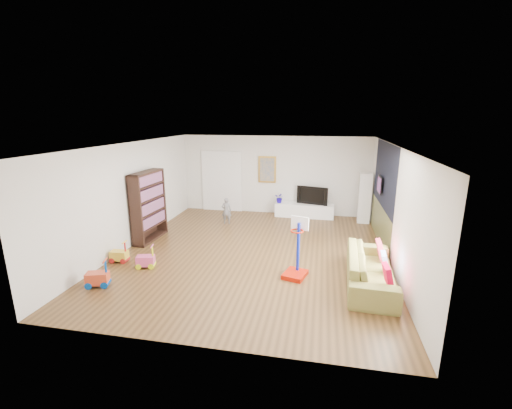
% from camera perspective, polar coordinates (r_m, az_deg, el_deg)
% --- Properties ---
extents(floor, '(6.50, 7.50, 0.00)m').
position_cam_1_polar(floor, '(8.75, -0.51, -7.96)').
color(floor, brown).
rests_on(floor, ground).
extents(ceiling, '(6.50, 7.50, 0.00)m').
position_cam_1_polar(ceiling, '(8.11, -0.55, 9.95)').
color(ceiling, white).
rests_on(ceiling, ground).
extents(wall_back, '(6.50, 0.00, 2.70)m').
position_cam_1_polar(wall_back, '(11.95, 3.09, 4.89)').
color(wall_back, silver).
rests_on(wall_back, ground).
extents(wall_front, '(6.50, 0.00, 2.70)m').
position_cam_1_polar(wall_front, '(4.90, -9.47, -9.74)').
color(wall_front, white).
rests_on(wall_front, ground).
extents(wall_left, '(0.00, 7.50, 2.70)m').
position_cam_1_polar(wall_left, '(9.51, -20.09, 1.51)').
color(wall_left, silver).
rests_on(wall_left, ground).
extents(wall_right, '(0.00, 7.50, 2.70)m').
position_cam_1_polar(wall_right, '(8.33, 21.95, -0.42)').
color(wall_right, silver).
rests_on(wall_right, ground).
extents(navy_accent, '(0.01, 3.20, 1.70)m').
position_cam_1_polar(navy_accent, '(9.58, 20.65, 4.60)').
color(navy_accent, black).
rests_on(navy_accent, wall_right).
extents(olive_wainscot, '(0.01, 3.20, 1.00)m').
position_cam_1_polar(olive_wainscot, '(9.88, 19.95, -3.12)').
color(olive_wainscot, brown).
rests_on(olive_wainscot, wall_right).
extents(doorway, '(1.45, 0.06, 2.10)m').
position_cam_1_polar(doorway, '(12.37, -5.72, 3.76)').
color(doorway, white).
rests_on(doorway, ground).
extents(painting_back, '(0.62, 0.06, 0.92)m').
position_cam_1_polar(painting_back, '(11.92, 1.88, 5.85)').
color(painting_back, gold).
rests_on(painting_back, wall_back).
extents(artwork_right, '(0.04, 0.56, 0.46)m').
position_cam_1_polar(artwork_right, '(9.81, 19.94, 3.10)').
color(artwork_right, '#7F3F8C').
rests_on(artwork_right, wall_right).
extents(media_console, '(1.98, 0.54, 0.46)m').
position_cam_1_polar(media_console, '(11.79, 8.05, -0.95)').
color(media_console, white).
rests_on(media_console, ground).
extents(tall_cabinet, '(0.39, 0.39, 1.60)m').
position_cam_1_polar(tall_cabinet, '(11.47, 17.66, 1.02)').
color(tall_cabinet, white).
rests_on(tall_cabinet, ground).
extents(bookshelf, '(0.40, 1.32, 1.91)m').
position_cam_1_polar(bookshelf, '(9.81, -17.47, -0.27)').
color(bookshelf, black).
rests_on(bookshelf, ground).
extents(sofa, '(1.02, 2.35, 0.67)m').
position_cam_1_polar(sofa, '(7.44, 18.56, -10.15)').
color(sofa, olive).
rests_on(sofa, ground).
extents(basketball_hoop, '(0.58, 0.65, 1.30)m').
position_cam_1_polar(basketball_hoop, '(7.30, 6.65, -7.26)').
color(basketball_hoop, '#B21503').
rests_on(basketball_hoop, ground).
extents(ride_on_yellow, '(0.40, 0.26, 0.52)m').
position_cam_1_polar(ride_on_yellow, '(8.73, -21.89, -7.30)').
color(ride_on_yellow, gold).
rests_on(ride_on_yellow, ground).
extents(ride_on_orange, '(0.48, 0.38, 0.57)m').
position_cam_1_polar(ride_on_orange, '(7.70, -24.99, -10.38)').
color(ride_on_orange, '#CD4526').
rests_on(ride_on_orange, ground).
extents(ride_on_pink, '(0.44, 0.33, 0.52)m').
position_cam_1_polar(ride_on_pink, '(8.22, -17.98, -8.28)').
color(ride_on_pink, '#E04F8A').
rests_on(ride_on_pink, ground).
extents(child, '(0.34, 0.25, 0.86)m').
position_cam_1_polar(child, '(10.90, -4.95, -1.06)').
color(child, slate).
rests_on(child, ground).
extents(tv, '(1.06, 0.41, 0.61)m').
position_cam_1_polar(tv, '(11.71, 9.49, 1.59)').
color(tv, black).
rests_on(tv, media_console).
extents(vase_plant, '(0.39, 0.36, 0.35)m').
position_cam_1_polar(vase_plant, '(11.72, 3.97, 1.13)').
color(vase_plant, '#14039A').
rests_on(vase_plant, media_console).
extents(pillow_left, '(0.12, 0.37, 0.37)m').
position_cam_1_polar(pillow_left, '(6.83, 21.10, -10.87)').
color(pillow_left, red).
rests_on(pillow_left, sofa).
extents(pillow_center, '(0.12, 0.36, 0.36)m').
position_cam_1_polar(pillow_center, '(7.39, 20.70, -8.86)').
color(pillow_center, white).
rests_on(pillow_center, sofa).
extents(pillow_right, '(0.11, 0.39, 0.39)m').
position_cam_1_polar(pillow_right, '(7.99, 19.97, -7.04)').
color(pillow_right, '#BC2940').
rests_on(pillow_right, sofa).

